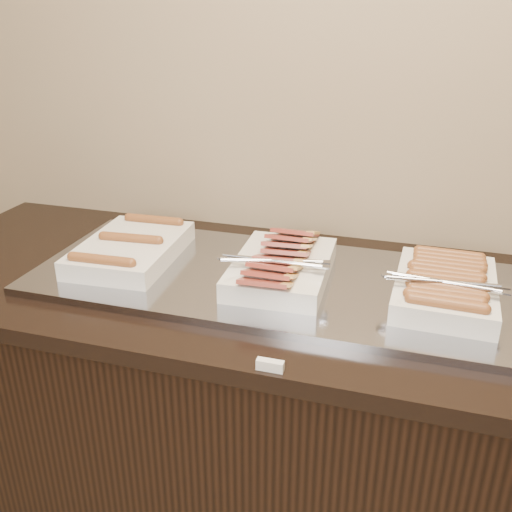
# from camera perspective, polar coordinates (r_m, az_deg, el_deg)

# --- Properties ---
(counter) EXTENTS (2.06, 0.76, 0.90)m
(counter) POSITION_cam_1_polar(r_m,az_deg,el_deg) (1.68, 1.97, -16.63)
(counter) COLOR black
(counter) RESTS_ON ground
(warming_tray) EXTENTS (1.20, 0.50, 0.02)m
(warming_tray) POSITION_cam_1_polar(r_m,az_deg,el_deg) (1.43, 1.64, -2.40)
(warming_tray) COLOR #9597A2
(warming_tray) RESTS_ON counter
(dish_left) EXTENTS (0.25, 0.36, 0.07)m
(dish_left) POSITION_cam_1_polar(r_m,az_deg,el_deg) (1.55, -12.38, 0.73)
(dish_left) COLOR silver
(dish_left) RESTS_ON warming_tray
(dish_center) EXTENTS (0.27, 0.36, 0.09)m
(dish_center) POSITION_cam_1_polar(r_m,az_deg,el_deg) (1.40, 2.51, -0.98)
(dish_center) COLOR silver
(dish_center) RESTS_ON warming_tray
(dish_right) EXTENTS (0.26, 0.34, 0.08)m
(dish_right) POSITION_cam_1_polar(r_m,az_deg,el_deg) (1.37, 18.39, -2.83)
(dish_right) COLOR silver
(dish_right) RESTS_ON warming_tray
(label_holder) EXTENTS (0.05, 0.02, 0.02)m
(label_holder) POSITION_cam_1_polar(r_m,az_deg,el_deg) (1.11, 1.42, -10.87)
(label_holder) COLOR silver
(label_holder) RESTS_ON counter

